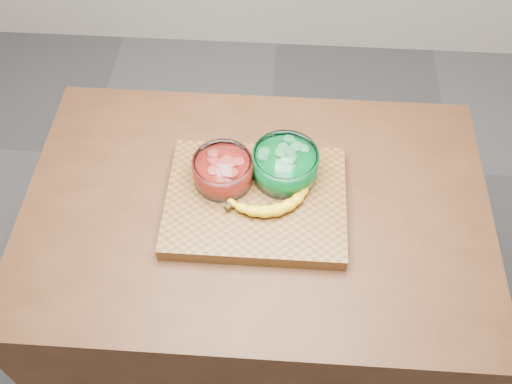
{
  "coord_description": "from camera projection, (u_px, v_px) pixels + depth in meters",
  "views": [
    {
      "loc": [
        0.05,
        -0.83,
        2.1
      ],
      "look_at": [
        0.0,
        0.0,
        0.96
      ],
      "focal_mm": 40.0,
      "sensor_mm": 36.0,
      "label": 1
    }
  ],
  "objects": [
    {
      "name": "bowl_green",
      "position": [
        285.0,
        165.0,
        1.44
      ],
      "size": [
        0.17,
        0.17,
        0.08
      ],
      "color": "white",
      "rests_on": "cutting_board"
    },
    {
      "name": "counter",
      "position": [
        256.0,
        286.0,
        1.82
      ],
      "size": [
        1.2,
        0.8,
        0.9
      ],
      "primitive_type": "cube",
      "color": "#462815",
      "rests_on": "ground"
    },
    {
      "name": "bowl_red",
      "position": [
        223.0,
        171.0,
        1.43
      ],
      "size": [
        0.15,
        0.15,
        0.07
      ],
      "color": "white",
      "rests_on": "cutting_board"
    },
    {
      "name": "ground",
      "position": [
        256.0,
        340.0,
        2.18
      ],
      "size": [
        3.5,
        3.5,
        0.0
      ],
      "primitive_type": "plane",
      "color": "#57585C",
      "rests_on": "ground"
    },
    {
      "name": "cutting_board",
      "position": [
        256.0,
        201.0,
        1.44
      ],
      "size": [
        0.45,
        0.35,
        0.04
      ],
      "primitive_type": "cube",
      "color": "brown",
      "rests_on": "counter"
    },
    {
      "name": "banana",
      "position": [
        270.0,
        196.0,
        1.41
      ],
      "size": [
        0.24,
        0.15,
        0.04
      ],
      "primitive_type": null,
      "color": "gold",
      "rests_on": "cutting_board"
    }
  ]
}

